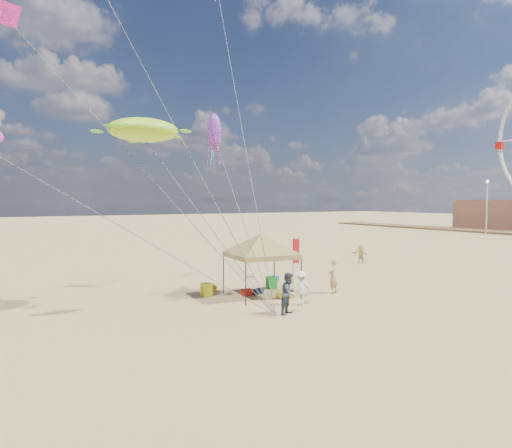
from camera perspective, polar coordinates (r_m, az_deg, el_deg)
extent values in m
plane|color=tan|center=(20.74, 4.35, -11.48)|extent=(280.00, 280.00, 0.00)
cylinder|color=black|center=(25.75, -4.03, -6.26)|extent=(0.06, 0.06, 2.09)
cylinder|color=black|center=(26.98, 2.27, -5.82)|extent=(0.06, 0.06, 2.09)
cylinder|color=black|center=(22.87, -1.28, -7.43)|extent=(0.06, 0.06, 2.09)
cylinder|color=black|center=(24.25, 5.61, -6.84)|extent=(0.06, 0.06, 2.09)
cube|color=olive|center=(24.74, 0.64, -3.88)|extent=(3.59, 3.59, 0.25)
pyramid|color=olive|center=(24.63, 0.64, -1.18)|extent=(6.31, 6.31, 1.05)
cylinder|color=black|center=(27.56, 4.59, -4.76)|extent=(0.04, 0.04, 2.94)
cube|color=#B00E17|center=(27.59, 4.99, -3.34)|extent=(0.43, 0.06, 1.47)
cube|color=#B6180E|center=(25.16, -1.16, -8.45)|extent=(0.54, 0.38, 0.38)
cube|color=blue|center=(29.43, 2.23, -6.77)|extent=(0.54, 0.38, 0.38)
cylinder|color=black|center=(25.48, 0.25, -8.33)|extent=(0.69, 0.54, 0.36)
cylinder|color=orange|center=(26.78, -5.31, -7.78)|extent=(0.54, 0.69, 0.36)
cube|color=#198D23|center=(27.22, 1.93, -7.23)|extent=(0.50, 0.50, 0.70)
cube|color=#F7FF1C|center=(25.21, -6.15, -8.07)|extent=(0.50, 0.50, 0.70)
cube|color=slate|center=(24.47, 3.60, -8.90)|extent=(0.34, 0.30, 0.28)
cube|color=yellow|center=(24.63, 3.71, -8.68)|extent=(0.90, 0.50, 0.24)
imported|color=tan|center=(26.03, 9.52, -6.37)|extent=(0.83, 0.70, 1.93)
imported|color=#353F48|center=(21.15, 4.10, -8.55)|extent=(1.15, 1.06, 1.90)
imported|color=white|center=(23.01, 5.55, -7.88)|extent=(1.25, 1.00, 1.69)
imported|color=tan|center=(38.70, 12.81, -3.64)|extent=(0.98, 1.48, 1.52)
cube|color=#8C5947|center=(91.32, 28.53, 1.01)|extent=(10.00, 14.00, 5.20)
cylinder|color=silver|center=(78.96, 26.62, 1.82)|extent=(0.16, 0.16, 8.00)
sphere|color=#FFF2CC|center=(79.01, 26.69, 4.72)|extent=(0.50, 0.50, 0.50)
cube|color=red|center=(98.44, 27.89, 8.54)|extent=(1.13, 1.13, 1.32)
ellipsoid|color=#9CE321|center=(22.66, -13.74, 11.19)|extent=(3.95, 3.50, 1.11)
ellipsoid|color=purple|center=(27.46, -5.19, 11.18)|extent=(1.04, 1.04, 2.22)
cube|color=#FF20A4|center=(27.84, -28.28, 21.85)|extent=(1.20, 0.94, 1.01)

